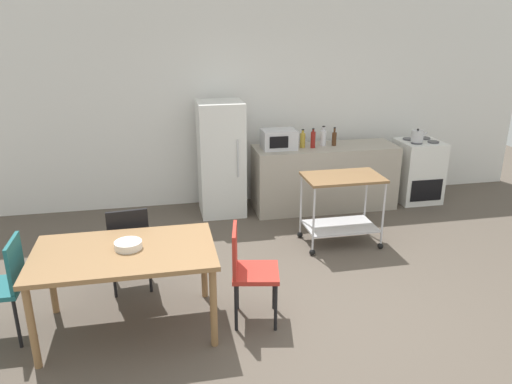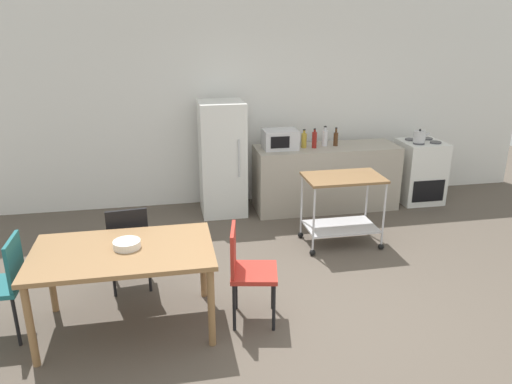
# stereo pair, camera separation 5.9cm
# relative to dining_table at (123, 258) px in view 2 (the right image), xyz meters

# --- Properties ---
(ground_plane) EXTENTS (12.00, 12.00, 0.00)m
(ground_plane) POSITION_rel_dining_table_xyz_m (1.71, -0.13, -0.67)
(ground_plane) COLOR brown
(back_wall) EXTENTS (8.40, 0.12, 2.90)m
(back_wall) POSITION_rel_dining_table_xyz_m (1.71, 3.07, 0.78)
(back_wall) COLOR white
(back_wall) RESTS_ON ground_plane
(kitchen_counter) EXTENTS (2.00, 0.64, 0.90)m
(kitchen_counter) POSITION_rel_dining_table_xyz_m (2.61, 2.47, -0.22)
(kitchen_counter) COLOR #A89E8E
(kitchen_counter) RESTS_ON ground_plane
(dining_table) EXTENTS (1.50, 0.90, 0.75)m
(dining_table) POSITION_rel_dining_table_xyz_m (0.00, 0.00, 0.00)
(dining_table) COLOR olive
(dining_table) RESTS_ON ground_plane
(chair_black) EXTENTS (0.44, 0.44, 0.89)m
(chair_black) POSITION_rel_dining_table_xyz_m (-0.00, 0.67, -0.15)
(chair_black) COLOR black
(chair_black) RESTS_ON ground_plane
(chair_teal) EXTENTS (0.40, 0.40, 0.89)m
(chair_teal) POSITION_rel_dining_table_xyz_m (-0.98, 0.07, -0.15)
(chair_teal) COLOR #1E666B
(chair_teal) RESTS_ON ground_plane
(chair_red) EXTENTS (0.47, 0.47, 0.89)m
(chair_red) POSITION_rel_dining_table_xyz_m (1.04, -0.08, -0.15)
(chair_red) COLOR #B72D23
(chair_red) RESTS_ON ground_plane
(stove_oven) EXTENTS (0.60, 0.61, 0.92)m
(stove_oven) POSITION_rel_dining_table_xyz_m (4.06, 2.49, -0.22)
(stove_oven) COLOR white
(stove_oven) RESTS_ON ground_plane
(refrigerator) EXTENTS (0.60, 0.63, 1.55)m
(refrigerator) POSITION_rel_dining_table_xyz_m (1.16, 2.57, 0.10)
(refrigerator) COLOR white
(refrigerator) RESTS_ON ground_plane
(kitchen_cart) EXTENTS (0.91, 0.57, 0.85)m
(kitchen_cart) POSITION_rel_dining_table_xyz_m (2.41, 1.28, -0.10)
(kitchen_cart) COLOR brown
(kitchen_cart) RESTS_ON ground_plane
(microwave) EXTENTS (0.46, 0.35, 0.26)m
(microwave) POSITION_rel_dining_table_xyz_m (1.94, 2.48, 0.36)
(microwave) COLOR silver
(microwave) RESTS_ON kitchen_counter
(bottle_soda) EXTENTS (0.07, 0.07, 0.25)m
(bottle_soda) POSITION_rel_dining_table_xyz_m (2.28, 2.48, 0.34)
(bottle_soda) COLOR gold
(bottle_soda) RESTS_ON kitchen_counter
(bottle_vinegar) EXTENTS (0.06, 0.06, 0.27)m
(bottle_vinegar) POSITION_rel_dining_table_xyz_m (2.41, 2.43, 0.35)
(bottle_vinegar) COLOR maroon
(bottle_vinegar) RESTS_ON kitchen_counter
(bottle_sesame_oil) EXTENTS (0.08, 0.08, 0.28)m
(bottle_sesame_oil) POSITION_rel_dining_table_xyz_m (2.59, 2.52, 0.34)
(bottle_sesame_oil) COLOR silver
(bottle_sesame_oil) RESTS_ON kitchen_counter
(bottle_soy_sauce) EXTENTS (0.06, 0.06, 0.26)m
(bottle_soy_sauce) POSITION_rel_dining_table_xyz_m (2.74, 2.49, 0.33)
(bottle_soy_sauce) COLOR #4C2D19
(bottle_soy_sauce) RESTS_ON kitchen_counter
(fruit_bowl) EXTENTS (0.23, 0.23, 0.06)m
(fruit_bowl) POSITION_rel_dining_table_xyz_m (0.04, 0.03, 0.11)
(fruit_bowl) COLOR white
(fruit_bowl) RESTS_ON dining_table
(kettle) EXTENTS (0.24, 0.17, 0.19)m
(kettle) POSITION_rel_dining_table_xyz_m (3.94, 2.39, 0.33)
(kettle) COLOR silver
(kettle) RESTS_ON stove_oven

